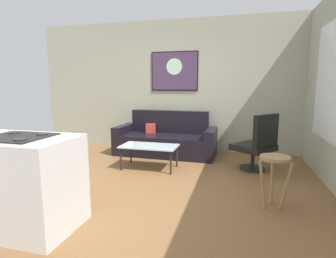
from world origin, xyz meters
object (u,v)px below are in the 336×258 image
object	(u,v)px
bar_stool	(274,167)
couch	(166,141)
armchair	(258,144)
wall_painting	(174,71)
coffee_table	(149,147)

from	to	relation	value
bar_stool	couch	bearing A→B (deg)	131.70
armchair	wall_painting	world-z (taller)	wall_painting
coffee_table	couch	bearing A→B (deg)	89.12
couch	bar_stool	bearing A→B (deg)	-48.30
bar_stool	wall_painting	bearing A→B (deg)	125.03
couch	coffee_table	distance (m)	1.03
bar_stool	wall_painting	world-z (taller)	wall_painting
couch	armchair	size ratio (longest dim) A/B	2.13
armchair	wall_painting	size ratio (longest dim) A/B	0.94
wall_painting	coffee_table	bearing A→B (deg)	-92.92
couch	coffee_table	bearing A→B (deg)	-90.88
couch	bar_stool	world-z (taller)	couch
coffee_table	bar_stool	xyz separation A→B (m)	(1.87, -1.06, 0.12)
armchair	wall_painting	xyz separation A→B (m)	(-1.70, 1.17, 1.26)
armchair	bar_stool	xyz separation A→B (m)	(0.10, -1.39, 0.02)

